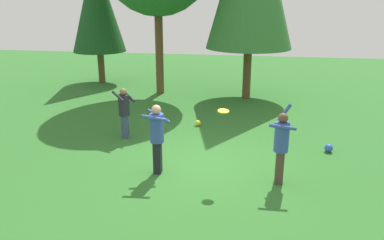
{
  "coord_description": "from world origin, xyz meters",
  "views": [
    {
      "loc": [
        1.32,
        -9.36,
        4.27
      ],
      "look_at": [
        -0.33,
        0.55,
        1.05
      ],
      "focal_mm": 36.38,
      "sensor_mm": 36.0,
      "label": 1
    }
  ],
  "objects_px": {
    "frisbee": "(223,111)",
    "ball_yellow": "(198,123)",
    "ball_blue": "(329,148)",
    "tree_far_left": "(97,4)",
    "person_thrower": "(281,142)",
    "person_bystander": "(124,109)",
    "person_catcher": "(157,133)"
  },
  "relations": [
    {
      "from": "person_bystander",
      "to": "ball_yellow",
      "type": "relative_size",
      "value": 8.16
    },
    {
      "from": "ball_yellow",
      "to": "ball_blue",
      "type": "bearing_deg",
      "value": -22.97
    },
    {
      "from": "person_bystander",
      "to": "ball_blue",
      "type": "xyz_separation_m",
      "value": [
        6.11,
        -0.17,
        -0.82
      ]
    },
    {
      "from": "person_catcher",
      "to": "ball_yellow",
      "type": "xyz_separation_m",
      "value": [
        0.43,
        3.85,
        -0.96
      ]
    },
    {
      "from": "person_bystander",
      "to": "tree_far_left",
      "type": "height_order",
      "value": "tree_far_left"
    },
    {
      "from": "person_thrower",
      "to": "ball_yellow",
      "type": "distance_m",
      "value": 4.76
    },
    {
      "from": "person_catcher",
      "to": "frisbee",
      "type": "xyz_separation_m",
      "value": [
        1.62,
        -0.01,
        0.65
      ]
    },
    {
      "from": "person_bystander",
      "to": "ball_yellow",
      "type": "distance_m",
      "value": 2.71
    },
    {
      "from": "ball_yellow",
      "to": "tree_far_left",
      "type": "distance_m",
      "value": 9.32
    },
    {
      "from": "frisbee",
      "to": "person_catcher",
      "type": "bearing_deg",
      "value": 179.63
    },
    {
      "from": "person_catcher",
      "to": "frisbee",
      "type": "bearing_deg",
      "value": -0.0
    },
    {
      "from": "frisbee",
      "to": "ball_yellow",
      "type": "bearing_deg",
      "value": 107.03
    },
    {
      "from": "person_bystander",
      "to": "tree_far_left",
      "type": "bearing_deg",
      "value": 152.16
    },
    {
      "from": "person_thrower",
      "to": "frisbee",
      "type": "bearing_deg",
      "value": -0.0
    },
    {
      "from": "person_catcher",
      "to": "person_bystander",
      "type": "bearing_deg",
      "value": 125.67
    },
    {
      "from": "ball_yellow",
      "to": "tree_far_left",
      "type": "height_order",
      "value": "tree_far_left"
    },
    {
      "from": "person_catcher",
      "to": "frisbee",
      "type": "relative_size",
      "value": 4.99
    },
    {
      "from": "person_catcher",
      "to": "tree_far_left",
      "type": "relative_size",
      "value": 0.28
    },
    {
      "from": "tree_far_left",
      "to": "person_thrower",
      "type": "bearing_deg",
      "value": -49.85
    },
    {
      "from": "tree_far_left",
      "to": "person_bystander",
      "type": "bearing_deg",
      "value": -63.33
    },
    {
      "from": "ball_blue",
      "to": "frisbee",
      "type": "bearing_deg",
      "value": -143.16
    },
    {
      "from": "ball_blue",
      "to": "tree_far_left",
      "type": "relative_size",
      "value": 0.04
    },
    {
      "from": "ball_blue",
      "to": "tree_far_left",
      "type": "distance_m",
      "value": 13.22
    },
    {
      "from": "ball_blue",
      "to": "tree_far_left",
      "type": "xyz_separation_m",
      "value": [
        -9.96,
        7.83,
        3.79
      ]
    },
    {
      "from": "ball_yellow",
      "to": "person_bystander",
      "type": "bearing_deg",
      "value": -143.32
    },
    {
      "from": "person_catcher",
      "to": "ball_blue",
      "type": "bearing_deg",
      "value": 25.84
    },
    {
      "from": "person_bystander",
      "to": "frisbee",
      "type": "bearing_deg",
      "value": -0.0
    },
    {
      "from": "person_thrower",
      "to": "person_catcher",
      "type": "distance_m",
      "value": 2.98
    },
    {
      "from": "person_thrower",
      "to": "person_bystander",
      "type": "distance_m",
      "value": 5.19
    },
    {
      "from": "frisbee",
      "to": "ball_yellow",
      "type": "xyz_separation_m",
      "value": [
        -1.18,
        3.86,
        -1.61
      ]
    },
    {
      "from": "frisbee",
      "to": "tree_far_left",
      "type": "xyz_separation_m",
      "value": [
        -7.1,
        9.97,
        2.2
      ]
    },
    {
      "from": "ball_yellow",
      "to": "person_catcher",
      "type": "bearing_deg",
      "value": -96.45
    }
  ]
}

